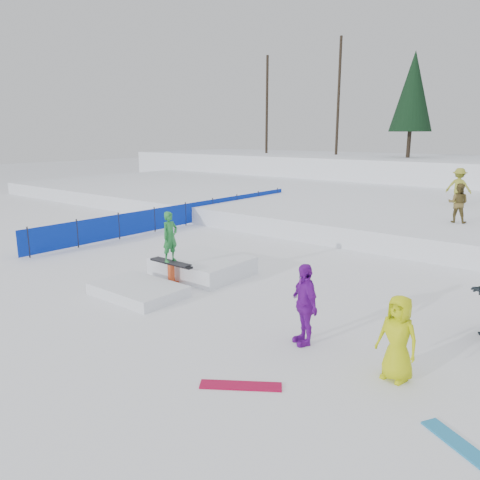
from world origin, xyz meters
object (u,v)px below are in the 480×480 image
Objects in this scene: jib_rail_feature at (186,270)px; safety_fence at (186,214)px; walker_ygreen at (459,187)px; spectator_purple at (304,304)px; spectator_yellow at (398,338)px; walker_olive at (458,203)px.

safety_fence is at bearing 135.39° from jib_rail_feature.
jib_rail_feature is (-3.53, -15.18, -1.40)m from walker_ygreen.
walker_ygreen is 16.77m from spectator_purple.
spectator_yellow is at bearing 96.87° from walker_ygreen.
walker_ygreen is at bearing 43.86° from safety_fence.
spectator_purple reaches higher than spectator_yellow.
safety_fence is at bearing 179.92° from spectator_purple.
spectator_purple is at bearing -34.20° from safety_fence.
jib_rail_feature reaches higher than spectator_yellow.
jib_rail_feature is (-4.80, -10.19, -1.27)m from walker_olive.
spectator_yellow is (13.01, -7.70, 0.22)m from safety_fence.
safety_fence is 11.68m from walker_olive.
spectator_purple is 2.03m from spectator_yellow.
spectator_purple is (11.00, -7.48, 0.30)m from safety_fence.
walker_olive is (10.85, 4.22, 1.02)m from safety_fence.
walker_ygreen is at bearing 76.90° from jib_rail_feature.
walker_olive is at bearing 109.51° from spectator_yellow.
spectator_yellow reaches higher than safety_fence.
walker_ygreen reaches higher than spectator_yellow.
jib_rail_feature is (-4.95, 1.51, -0.54)m from spectator_purple.
jib_rail_feature is at bearing 58.81° from walker_olive.
walker_olive is at bearing 64.79° from jib_rail_feature.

